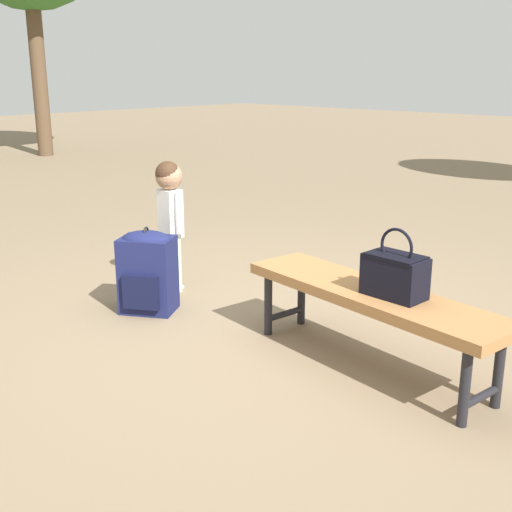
{
  "coord_description": "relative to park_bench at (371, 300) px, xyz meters",
  "views": [
    {
      "loc": [
        -2.55,
        2.71,
        1.6
      ],
      "look_at": [
        0.19,
        -0.17,
        0.45
      ],
      "focal_mm": 45.77,
      "sensor_mm": 36.0,
      "label": 1
    }
  ],
  "objects": [
    {
      "name": "ground_plane",
      "position": [
        0.71,
        0.13,
        -0.39
      ],
      "size": [
        40.0,
        40.0,
        0.0
      ],
      "primitive_type": "plane",
      "color": "#7F6B51",
      "rests_on": "ground"
    },
    {
      "name": "backpack_large",
      "position": [
        1.58,
        0.31,
        -0.1
      ],
      "size": [
        0.43,
        0.41,
        0.59
      ],
      "color": "#191E4C",
      "rests_on": "ground"
    },
    {
      "name": "child_standing",
      "position": [
        1.81,
        -0.09,
        0.25
      ],
      "size": [
        0.26,
        0.2,
        0.96
      ],
      "color": "#B2D8B2",
      "rests_on": "ground"
    },
    {
      "name": "handbag",
      "position": [
        -0.14,
        0.01,
        0.18
      ],
      "size": [
        0.33,
        0.2,
        0.37
      ],
      "color": "black",
      "rests_on": "park_bench"
    },
    {
      "name": "park_bench",
      "position": [
        0.0,
        0.0,
        0.0
      ],
      "size": [
        1.64,
        0.6,
        0.45
      ],
      "color": "#9E6B3D",
      "rests_on": "ground"
    }
  ]
}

